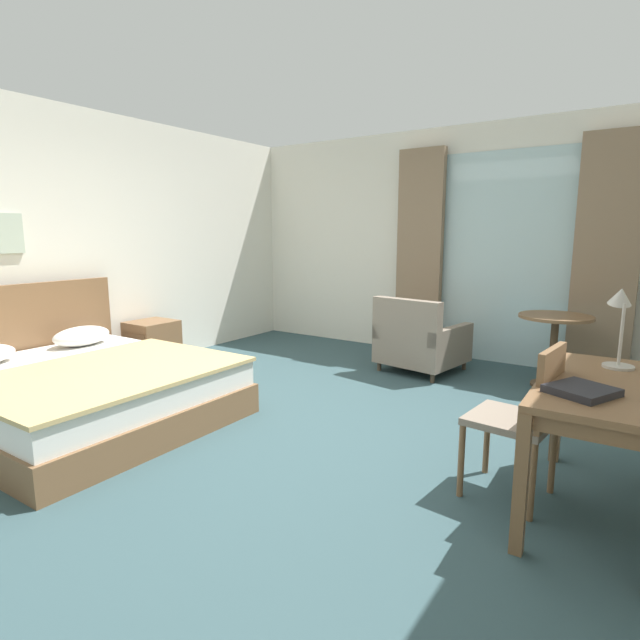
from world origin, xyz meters
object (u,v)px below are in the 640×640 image
writing_desk (601,400)px  framed_picture (0,233)px  armchair_by_window (420,342)px  desk_chair (525,413)px  nightstand (153,345)px  desk_lamp (620,313)px  closed_book (582,390)px  bed (79,388)px  round_cafe_table (554,334)px

writing_desk → framed_picture: 4.79m
writing_desk → armchair_by_window: size_ratio=1.36×
writing_desk → framed_picture: bearing=-170.8°
writing_desk → desk_chair: (-0.36, -0.07, -0.13)m
writing_desk → armchair_by_window: (-1.89, 2.11, -0.32)m
writing_desk → nightstand: bearing=172.6°
writing_desk → desk_lamp: 0.58m
writing_desk → closed_book: closed_book is taller
desk_chair → desk_lamp: 0.81m
desk_lamp → writing_desk: bearing=-93.1°
nightstand → closed_book: (4.33, -0.85, 0.48)m
desk_chair → framed_picture: (-4.30, -0.69, 0.98)m
bed → desk_chair: size_ratio=2.35×
writing_desk → desk_chair: 0.38m
round_cafe_table → framed_picture: size_ratio=1.86×
round_cafe_table → desk_lamp: bearing=-72.0°
desk_chair → desk_lamp: (0.38, 0.49, 0.53)m
framed_picture → closed_book: bearing=5.9°
desk_lamp → bed: bearing=-162.0°
nightstand → desk_lamp: bearing=-1.9°
armchair_by_window → framed_picture: size_ratio=2.37×
bed → desk_lamp: bearing=18.0°
desk_chair → armchair_by_window: desk_chair is taller
desk_chair → framed_picture: framed_picture is taller
desk_lamp → framed_picture: size_ratio=1.23×
bed → framed_picture: bearing=180.0°
bed → round_cafe_table: bearing=45.8°
bed → desk_lamp: size_ratio=4.49×
closed_book → writing_desk: bearing=101.7°
bed → round_cafe_table: 4.31m
desk_lamp → round_cafe_table: size_ratio=0.66×
bed → round_cafe_table: bed is taller
nightstand → armchair_by_window: 2.94m
bed → writing_desk: bearing=11.9°
desk_lamp → closed_book: size_ratio=1.74×
bed → closed_book: size_ratio=7.82×
nightstand → round_cafe_table: (3.80, 1.76, 0.26)m
desk_chair → desk_lamp: bearing=52.2°
round_cafe_table → bed: bearing=-134.2°
armchair_by_window → bed: bearing=-120.8°
writing_desk → closed_book: 0.31m
desk_chair → round_cafe_table: bearing=95.7°
round_cafe_table → framed_picture: (-4.06, -3.08, 0.96)m
writing_desk → framed_picture: size_ratio=3.23×
desk_lamp → armchair_by_window: (-1.91, 1.69, -0.72)m
bed → desk_lamp: 3.89m
desk_chair → closed_book: 0.43m
armchair_by_window → writing_desk: bearing=-48.1°
desk_chair → bed: bearing=-168.0°
framed_picture → nightstand: bearing=79.0°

